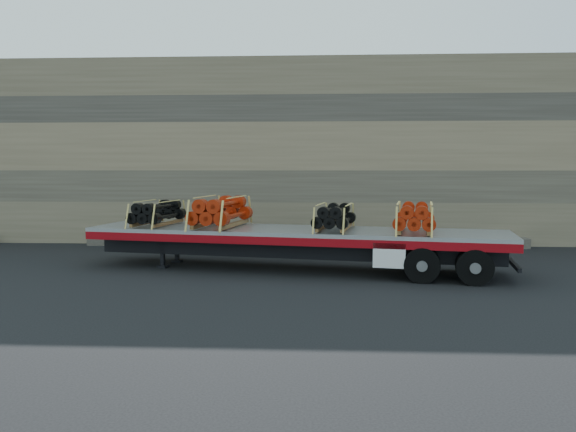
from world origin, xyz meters
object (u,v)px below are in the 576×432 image
Objects in this scene: bundle_front at (158,214)px; bundle_midfront at (221,212)px; bundle_rear at (415,218)px; bundle_midrear at (335,218)px; trailer at (294,249)px.

bundle_midfront is at bearing 0.00° from bundle_front.
bundle_front is at bearing -180.00° from bundle_rear.
bundle_front is 0.94× the size of bundle_rear.
bundle_front is 7.53m from bundle_rear.
bundle_rear is at bearing 0.00° from bundle_midrear.
trailer is 5.95× the size of bundle_front.
bundle_rear is (3.28, -0.59, 0.97)m from trailer.
bundle_midfront is 5.52m from bundle_rear.
bundle_midfront is 1.13× the size of bundle_rear.
bundle_midrear is (1.14, -0.21, 0.93)m from trailer.
bundle_front reaches higher than trailer.
trailer is 3.47m from bundle_rear.
bundle_midfront is 3.35m from bundle_midrear.
bundle_rear is (5.43, -0.98, -0.05)m from bundle_midfront.
bundle_midfront is at bearing -180.00° from bundle_rear.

